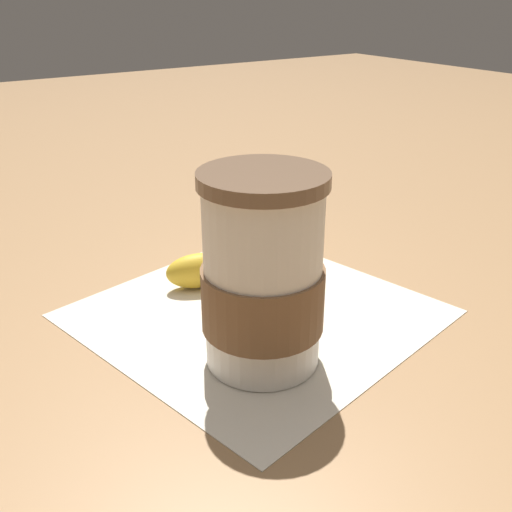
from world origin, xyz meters
The scene contains 5 objects.
ground_plane centered at (0.00, 0.00, 0.00)m, with size 3.00×3.00×0.00m, color #936D47.
paper_napkin centered at (0.00, 0.00, 0.00)m, with size 0.26×0.26×0.00m, color beige.
coffee_cup centered at (-0.06, 0.03, 0.07)m, with size 0.09×0.09×0.15m.
muffin centered at (0.01, -0.03, 0.05)m, with size 0.08×0.08×0.08m.
banana centered at (0.09, -0.07, 0.02)m, with size 0.13×0.22×0.03m.
Camera 1 is at (-0.37, 0.25, 0.26)m, focal length 42.00 mm.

